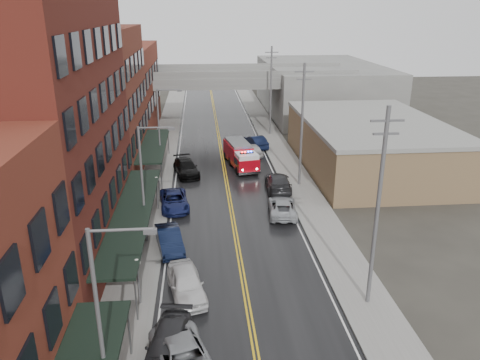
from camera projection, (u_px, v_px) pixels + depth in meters
road at (231, 208)px, 41.56m from camera, size 11.00×160.00×0.02m
sidewalk_left at (148, 210)px, 40.95m from camera, size 3.00×160.00×0.15m
sidewalk_right at (312, 204)px, 42.14m from camera, size 3.00×160.00×0.15m
curb_left at (167, 209)px, 41.08m from camera, size 0.30×160.00×0.15m
curb_right at (294, 205)px, 42.00m from camera, size 0.30×160.00×0.15m
brick_building_b at (36, 132)px, 30.83m from camera, size 9.00×20.00×18.00m
brick_building_c at (94, 104)px, 47.70m from camera, size 9.00×15.00×15.00m
brick_building_far at (121, 90)px, 64.58m from camera, size 9.00×20.00×12.00m
tan_building at (370, 145)px, 51.35m from camera, size 14.00×22.00×5.00m
right_far_block at (321, 88)px, 79.04m from camera, size 18.00×30.00×8.00m
awning_1 at (133, 212)px, 33.38m from camera, size 2.60×18.00×3.09m
awning_2 at (154, 145)px, 49.74m from camera, size 2.60×13.00×3.09m
globe_lamp_1 at (137, 271)px, 27.16m from camera, size 0.44×0.44×3.12m
globe_lamp_2 at (157, 186)px, 40.25m from camera, size 0.44×0.44×3.12m
street_lamp_0 at (104, 315)px, 18.68m from camera, size 2.64×0.22×9.00m
street_lamp_1 at (145, 178)px, 33.63m from camera, size 2.64×0.22×9.00m
street_lamp_2 at (161, 126)px, 48.59m from camera, size 2.64×0.22×9.00m
utility_pole_0 at (378, 207)px, 25.95m from camera, size 1.80×0.24×12.00m
utility_pole_1 at (302, 124)px, 44.65m from camera, size 1.80×0.24×12.00m
utility_pole_2 at (271, 90)px, 63.34m from camera, size 1.80×0.24×12.00m
overpass at (216, 85)px, 69.41m from camera, size 40.00×10.00×7.50m
fire_truck at (241, 155)px, 51.79m from camera, size 3.88×7.53×2.64m
parked_car_left_2 at (184, 360)px, 22.50m from camera, size 4.09×6.03×1.53m
parked_car_left_3 at (168, 346)px, 23.47m from camera, size 2.80×5.42×1.50m
parked_car_left_4 at (186, 283)px, 28.64m from camera, size 2.89×5.20×1.68m
parked_car_left_5 at (169, 240)px, 34.16m from camera, size 2.54×4.93×1.55m
parked_car_left_6 at (174, 201)px, 41.24m from camera, size 3.00×5.43×1.44m
parked_car_left_7 at (186, 168)px, 49.56m from camera, size 3.25×5.73×1.57m
parked_car_right_0 at (282, 207)px, 39.99m from camera, size 2.82×5.21×1.39m
parked_car_right_1 at (278, 182)px, 45.37m from camera, size 2.58×5.72×1.63m
parked_car_right_2 at (252, 150)px, 56.07m from camera, size 2.63×4.61×1.48m
parked_car_right_3 at (256, 142)px, 59.15m from camera, size 2.85×5.11×1.60m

